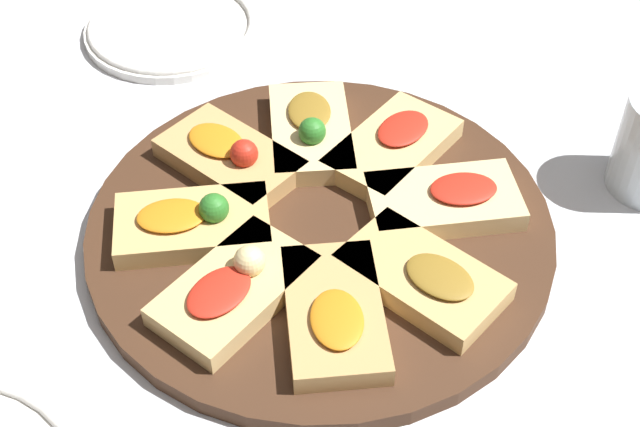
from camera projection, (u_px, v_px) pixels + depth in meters
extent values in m
plane|color=silver|center=(320.00, 234.00, 0.83)|extent=(3.00, 3.00, 0.00)
cylinder|color=#422819|center=(320.00, 228.00, 0.83)|extent=(0.43, 0.43, 0.02)
cube|color=#DBB775|center=(234.00, 290.00, 0.75)|extent=(0.15, 0.11, 0.02)
ellipsoid|color=red|center=(219.00, 292.00, 0.73)|extent=(0.07, 0.06, 0.01)
sphere|color=beige|center=(250.00, 261.00, 0.75)|extent=(0.03, 0.03, 0.03)
cube|color=tan|center=(334.00, 313.00, 0.73)|extent=(0.16, 0.14, 0.02)
ellipsoid|color=orange|center=(337.00, 319.00, 0.71)|extent=(0.08, 0.07, 0.01)
cube|color=tan|center=(422.00, 277.00, 0.76)|extent=(0.11, 0.15, 0.02)
ellipsoid|color=olive|center=(440.00, 277.00, 0.74)|extent=(0.06, 0.07, 0.01)
cube|color=#E5C689|center=(444.00, 201.00, 0.83)|extent=(0.14, 0.16, 0.02)
ellipsoid|color=red|center=(464.00, 188.00, 0.82)|extent=(0.07, 0.08, 0.01)
cube|color=#DBB775|center=(392.00, 148.00, 0.88)|extent=(0.15, 0.11, 0.02)
ellipsoid|color=red|center=(403.00, 128.00, 0.88)|extent=(0.07, 0.06, 0.01)
cube|color=#E5C689|center=(311.00, 132.00, 0.90)|extent=(0.16, 0.14, 0.02)
ellipsoid|color=olive|center=(309.00, 111.00, 0.90)|extent=(0.08, 0.07, 0.01)
sphere|color=#2D7A28|center=(312.00, 131.00, 0.87)|extent=(0.03, 0.03, 0.03)
cube|color=tan|center=(230.00, 159.00, 0.87)|extent=(0.11, 0.15, 0.02)
ellipsoid|color=orange|center=(216.00, 140.00, 0.87)|extent=(0.06, 0.07, 0.01)
sphere|color=red|center=(244.00, 153.00, 0.85)|extent=(0.03, 0.03, 0.03)
cube|color=tan|center=(193.00, 225.00, 0.80)|extent=(0.14, 0.16, 0.02)
ellipsoid|color=orange|center=(172.00, 215.00, 0.79)|extent=(0.07, 0.08, 0.01)
sphere|color=#2D7A28|center=(214.00, 208.00, 0.79)|extent=(0.03, 0.03, 0.03)
cylinder|color=white|center=(172.00, 30.00, 1.07)|extent=(0.21, 0.21, 0.01)
torus|color=white|center=(172.00, 25.00, 1.06)|extent=(0.20, 0.20, 0.01)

